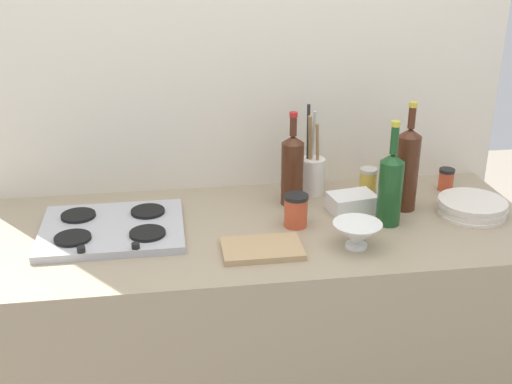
# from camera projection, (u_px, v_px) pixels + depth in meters

# --- Properties ---
(counter_block) EXTENTS (1.80, 0.70, 0.90)m
(counter_block) POSITION_uv_depth(u_px,v_px,m) (256.00, 344.00, 2.24)
(counter_block) COLOR tan
(counter_block) RESTS_ON ground
(backsplash_panel) EXTENTS (1.90, 0.06, 2.44)m
(backsplash_panel) POSITION_uv_depth(u_px,v_px,m) (240.00, 98.00, 2.28)
(backsplash_panel) COLOR beige
(backsplash_panel) RESTS_ON ground
(stovetop_hob) EXTENTS (0.44, 0.36, 0.04)m
(stovetop_hob) POSITION_uv_depth(u_px,v_px,m) (112.00, 228.00, 2.02)
(stovetop_hob) COLOR #B2B2B7
(stovetop_hob) RESTS_ON counter_block
(plate_stack) EXTENTS (0.23, 0.23, 0.05)m
(plate_stack) POSITION_uv_depth(u_px,v_px,m) (472.00, 207.00, 2.14)
(plate_stack) COLOR silver
(plate_stack) RESTS_ON counter_block
(wine_bottle_leftmost) EXTENTS (0.08, 0.08, 0.37)m
(wine_bottle_leftmost) POSITION_uv_depth(u_px,v_px,m) (407.00, 168.00, 2.14)
(wine_bottle_leftmost) COLOR #472314
(wine_bottle_leftmost) RESTS_ON counter_block
(wine_bottle_mid_left) EXTENTS (0.08, 0.08, 0.32)m
(wine_bottle_mid_left) POSITION_uv_depth(u_px,v_px,m) (292.00, 169.00, 2.18)
(wine_bottle_mid_left) COLOR #472314
(wine_bottle_mid_left) RESTS_ON counter_block
(wine_bottle_mid_right) EXTENTS (0.08, 0.08, 0.34)m
(wine_bottle_mid_right) POSITION_uv_depth(u_px,v_px,m) (390.00, 187.00, 2.04)
(wine_bottle_mid_right) COLOR #19471E
(wine_bottle_mid_right) RESTS_ON counter_block
(mixing_bowl) EXTENTS (0.15, 0.15, 0.08)m
(mixing_bowl) POSITION_uv_depth(u_px,v_px,m) (357.00, 234.00, 1.92)
(mixing_bowl) COLOR white
(mixing_bowl) RESTS_ON counter_block
(butter_dish) EXTENTS (0.17, 0.13, 0.06)m
(butter_dish) POSITION_uv_depth(u_px,v_px,m) (352.00, 203.00, 2.16)
(butter_dish) COLOR white
(butter_dish) RESTS_ON counter_block
(utensil_crock) EXTENTS (0.09, 0.09, 0.32)m
(utensil_crock) POSITION_uv_depth(u_px,v_px,m) (312.00, 173.00, 2.28)
(utensil_crock) COLOR silver
(utensil_crock) RESTS_ON counter_block
(condiment_jar_front) EXTENTS (0.06, 0.06, 0.10)m
(condiment_jar_front) POSITION_uv_depth(u_px,v_px,m) (368.00, 182.00, 2.27)
(condiment_jar_front) COLOR gold
(condiment_jar_front) RESTS_ON counter_block
(condiment_jar_rear) EXTENTS (0.08, 0.08, 0.11)m
(condiment_jar_rear) POSITION_uv_depth(u_px,v_px,m) (296.00, 210.00, 2.05)
(condiment_jar_rear) COLOR #C64C2D
(condiment_jar_rear) RESTS_ON counter_block
(condiment_jar_spare) EXTENTS (0.06, 0.06, 0.08)m
(condiment_jar_spare) POSITION_uv_depth(u_px,v_px,m) (446.00, 179.00, 2.33)
(condiment_jar_spare) COLOR #C64C2D
(condiment_jar_spare) RESTS_ON counter_block
(cutting_board) EXTENTS (0.24, 0.16, 0.02)m
(cutting_board) POSITION_uv_depth(u_px,v_px,m) (262.00, 249.00, 1.90)
(cutting_board) COLOR tan
(cutting_board) RESTS_ON counter_block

